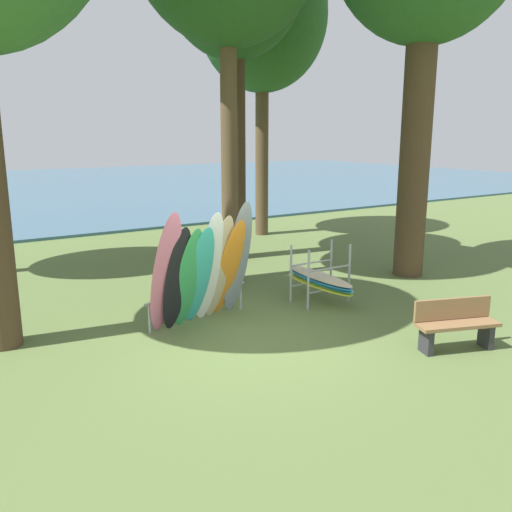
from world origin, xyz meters
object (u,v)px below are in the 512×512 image
at_px(leaning_board_pile, 204,271).
at_px(park_bench, 456,323).
at_px(board_storage_rack, 319,279).
at_px(tree_far_left_back, 262,16).

bearing_deg(leaning_board_pile, park_bench, -47.66).
relative_size(leaning_board_pile, board_storage_rack, 1.09).
height_order(leaning_board_pile, board_storage_rack, leaning_board_pile).
bearing_deg(leaning_board_pile, tree_far_left_back, 50.41).
xyz_separation_m(board_storage_rack, park_bench, (0.28, -3.24, -0.04)).
xyz_separation_m(leaning_board_pile, board_storage_rack, (2.72, -0.04, -0.55)).
relative_size(tree_far_left_back, board_storage_rack, 4.61).
relative_size(board_storage_rack, park_bench, 1.46).
height_order(tree_far_left_back, park_bench, tree_far_left_back).
xyz_separation_m(tree_far_left_back, leaning_board_pile, (-5.99, -7.24, -6.21)).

